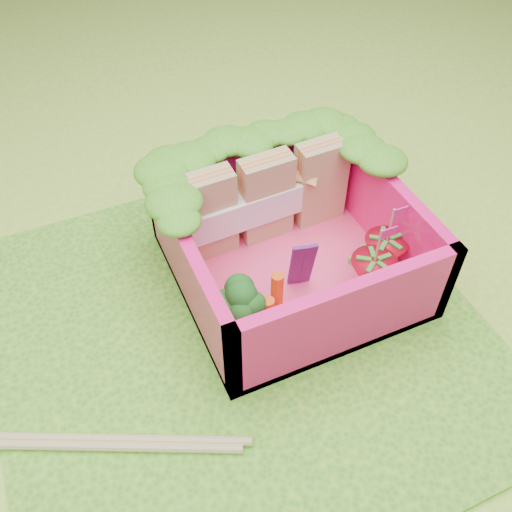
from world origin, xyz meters
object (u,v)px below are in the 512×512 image
object	(u,v)px
sandwich_stack	(267,198)
strawberry_left	(371,276)
bento_box	(291,242)
broccoli	(240,304)
strawberry_right	(383,255)
chopsticks	(40,441)

from	to	relation	value
sandwich_stack	strawberry_left	world-z (taller)	sandwich_stack
bento_box	broccoli	size ratio (longest dim) A/B	4.12
broccoli	strawberry_left	bearing A→B (deg)	-6.06
strawberry_right	broccoli	bearing A→B (deg)	-177.85
bento_box	broccoli	world-z (taller)	bento_box
sandwich_stack	strawberry_right	size ratio (longest dim) A/B	2.18
broccoli	strawberry_right	world-z (taller)	strawberry_right
broccoli	chopsticks	distance (m)	1.17
bento_box	chopsticks	size ratio (longest dim) A/B	0.70
bento_box	strawberry_right	size ratio (longest dim) A/B	2.65
broccoli	strawberry_left	world-z (taller)	strawberry_left
strawberry_left	strawberry_right	xyz separation A→B (m)	(0.16, 0.12, -0.00)
bento_box	chopsticks	world-z (taller)	bento_box
strawberry_right	chopsticks	xyz separation A→B (m)	(-2.05, -0.25, -0.16)
bento_box	strawberry_left	xyz separation A→B (m)	(0.33, -0.35, -0.09)
strawberry_left	bento_box	bearing A→B (deg)	133.23
sandwich_stack	broccoli	world-z (taller)	sandwich_stack
bento_box	chopsticks	bearing A→B (deg)	-162.59
sandwich_stack	strawberry_right	distance (m)	0.77
strawberry_right	chopsticks	distance (m)	2.07
sandwich_stack	strawberry_right	world-z (taller)	sandwich_stack
strawberry_left	sandwich_stack	bearing A→B (deg)	115.01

